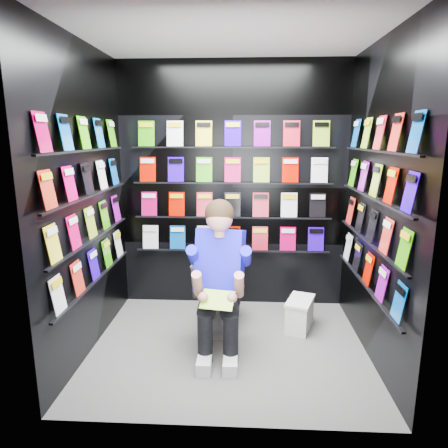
{
  "coord_description": "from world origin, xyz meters",
  "views": [
    {
      "loc": [
        0.13,
        -3.23,
        1.84
      ],
      "look_at": [
        -0.05,
        0.15,
        1.09
      ],
      "focal_mm": 32.0,
      "sensor_mm": 36.0,
      "label": 1
    }
  ],
  "objects": [
    {
      "name": "floor",
      "position": [
        0.0,
        0.0,
        0.0
      ],
      "size": [
        2.4,
        2.4,
        0.0
      ],
      "primitive_type": "plane",
      "color": "#61615E",
      "rests_on": "ground"
    },
    {
      "name": "ceiling",
      "position": [
        0.0,
        0.0,
        2.6
      ],
      "size": [
        2.4,
        2.4,
        0.0
      ],
      "primitive_type": "plane",
      "color": "white",
      "rests_on": "floor"
    },
    {
      "name": "wall_back",
      "position": [
        0.0,
        1.0,
        1.3
      ],
      "size": [
        2.4,
        0.04,
        2.6
      ],
      "primitive_type": "cube",
      "color": "black",
      "rests_on": "floor"
    },
    {
      "name": "wall_front",
      "position": [
        0.0,
        -1.0,
        1.3
      ],
      "size": [
        2.4,
        0.04,
        2.6
      ],
      "primitive_type": "cube",
      "color": "black",
      "rests_on": "floor"
    },
    {
      "name": "wall_left",
      "position": [
        -1.2,
        0.0,
        1.3
      ],
      "size": [
        0.04,
        2.0,
        2.6
      ],
      "primitive_type": "cube",
      "color": "black",
      "rests_on": "floor"
    },
    {
      "name": "wall_right",
      "position": [
        1.2,
        0.0,
        1.3
      ],
      "size": [
        0.04,
        2.0,
        2.6
      ],
      "primitive_type": "cube",
      "color": "black",
      "rests_on": "floor"
    },
    {
      "name": "comics_back",
      "position": [
        0.0,
        0.97,
        1.31
      ],
      "size": [
        2.1,
        0.06,
        1.37
      ],
      "primitive_type": null,
      "color": "red",
      "rests_on": "wall_back"
    },
    {
      "name": "comics_left",
      "position": [
        -1.17,
        0.0,
        1.31
      ],
      "size": [
        0.06,
        1.7,
        1.37
      ],
      "primitive_type": null,
      "color": "red",
      "rests_on": "wall_left"
    },
    {
      "name": "comics_right",
      "position": [
        1.17,
        0.0,
        1.31
      ],
      "size": [
        0.06,
        1.7,
        1.37
      ],
      "primitive_type": null,
      "color": "red",
      "rests_on": "wall_right"
    },
    {
      "name": "toilet",
      "position": [
        -0.07,
        0.41,
        0.37
      ],
      "size": [
        0.55,
        0.81,
        0.73
      ],
      "primitive_type": "imported",
      "rotation": [
        0.0,
        0.0,
        2.96
      ],
      "color": "white",
      "rests_on": "floor"
    },
    {
      "name": "longbox",
      "position": [
        0.67,
        0.38,
        0.14
      ],
      "size": [
        0.31,
        0.42,
        0.28
      ],
      "primitive_type": "cube",
      "rotation": [
        0.0,
        0.0,
        -0.34
      ],
      "color": "white",
      "rests_on": "floor"
    },
    {
      "name": "longbox_lid",
      "position": [
        0.67,
        0.38,
        0.29
      ],
      "size": [
        0.34,
        0.44,
        0.03
      ],
      "primitive_type": "cube",
      "rotation": [
        0.0,
        0.0,
        -0.34
      ],
      "color": "white",
      "rests_on": "longbox"
    },
    {
      "name": "reader",
      "position": [
        -0.07,
        0.03,
        0.78
      ],
      "size": [
        0.67,
        0.87,
        1.46
      ],
      "primitive_type": null,
      "rotation": [
        0.0,
        0.0,
        -0.18
      ],
      "color": "#1F1AD7",
      "rests_on": "toilet"
    },
    {
      "name": "held_comic",
      "position": [
        -0.07,
        -0.32,
        0.58
      ],
      "size": [
        0.28,
        0.2,
        0.11
      ],
      "primitive_type": "cube",
      "rotation": [
        -0.96,
        0.0,
        -0.18
      ],
      "color": "#169929",
      "rests_on": "reader"
    }
  ]
}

